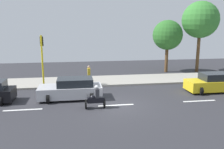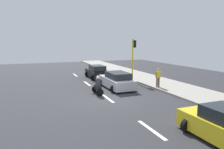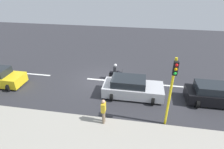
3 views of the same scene
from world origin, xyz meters
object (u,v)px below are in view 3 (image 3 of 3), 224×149
object	(u,v)px
car_black	(214,94)
pedestrian_near_signal	(104,111)
car_silver	(132,88)
motorcycle	(116,73)
traffic_light_corner	(172,85)

from	to	relation	value
car_black	pedestrian_near_signal	bearing A→B (deg)	-64.55
car_silver	car_black	bearing A→B (deg)	90.71
motorcycle	pedestrian_near_signal	bearing A→B (deg)	0.87
car_silver	traffic_light_corner	distance (m)	4.30
motorcycle	pedestrian_near_signal	xyz separation A→B (m)	(5.75, 0.09, 0.42)
car_silver	traffic_light_corner	xyz separation A→B (m)	(2.86, 2.31, 2.22)
car_black	car_silver	world-z (taller)	same
car_silver	motorcycle	bearing A→B (deg)	-146.11
car_black	pedestrian_near_signal	distance (m)	8.16
car_black	motorcycle	world-z (taller)	motorcycle
motorcycle	car_silver	bearing A→B (deg)	33.89
pedestrian_near_signal	traffic_light_corner	bearing A→B (deg)	98.48
motorcycle	pedestrian_near_signal	size ratio (longest dim) A/B	0.91
car_black	car_silver	size ratio (longest dim) A/B	0.87
traffic_light_corner	car_silver	bearing A→B (deg)	-141.11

